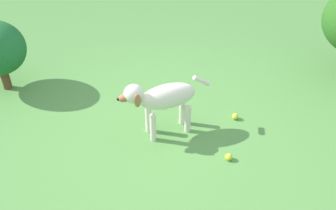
% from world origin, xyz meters
% --- Properties ---
extents(ground, '(14.00, 14.00, 0.00)m').
position_xyz_m(ground, '(0.00, 0.00, 0.00)').
color(ground, '#548C42').
extents(dog, '(0.39, 0.87, 0.61)m').
position_xyz_m(dog, '(-0.12, 0.17, 0.40)').
color(dog, silver).
rests_on(dog, ground).
extents(tennis_ball_0, '(0.07, 0.07, 0.07)m').
position_xyz_m(tennis_ball_0, '(-0.67, 0.55, 0.03)').
color(tennis_ball_0, '#C6D72C').
rests_on(tennis_ball_0, ground).
extents(tennis_ball_1, '(0.07, 0.07, 0.07)m').
position_xyz_m(tennis_ball_1, '(0.19, 0.87, 0.03)').
color(tennis_ball_1, '#C5D534').
rests_on(tennis_ball_1, ground).
extents(tennis_ball_2, '(0.07, 0.07, 0.07)m').
position_xyz_m(tennis_ball_2, '(0.55, 0.38, 0.03)').
color(tennis_ball_2, '#C6DC31').
rests_on(tennis_ball_2, ground).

